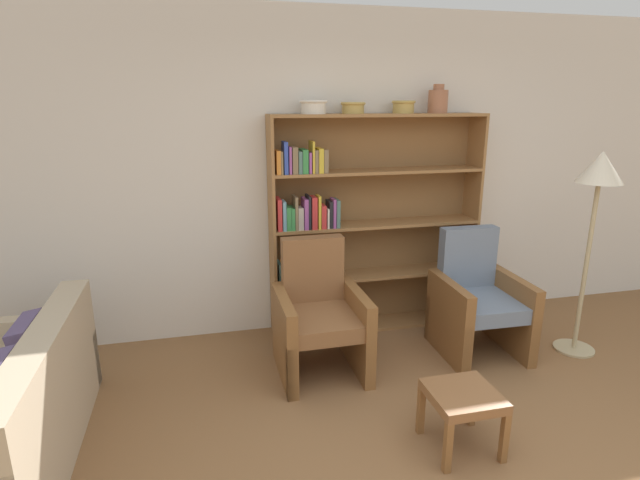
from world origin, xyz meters
name	(u,v)px	position (x,y,z in m)	size (l,w,h in m)	color
wall_back	(355,175)	(0.00, 2.61, 1.38)	(12.00, 0.06, 2.75)	silver
bookshelf	(357,226)	(-0.03, 2.44, 0.95)	(1.86, 0.30, 1.90)	olive
bowl_terracotta	(314,106)	(-0.42, 2.42, 1.96)	(0.22, 0.22, 0.11)	silver
bowl_brass	(353,107)	(-0.09, 2.42, 1.96)	(0.20, 0.20, 0.09)	tan
bowl_cream	(403,106)	(0.35, 2.42, 1.96)	(0.20, 0.20, 0.10)	tan
vase_tall	(438,101)	(0.66, 2.42, 2.01)	(0.17, 0.17, 0.24)	#A36647
armchair_leather	(319,317)	(-0.52, 1.79, 0.43)	(0.64, 0.68, 1.00)	brown
armchair_cushioned	(477,301)	(0.81, 1.79, 0.43)	(0.66, 0.70, 1.00)	brown
floor_lamp	(598,185)	(1.62, 1.58, 1.39)	(0.34, 0.34, 1.64)	tan
footstool	(463,401)	(0.08, 0.70, 0.31)	(0.39, 0.39, 0.37)	brown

